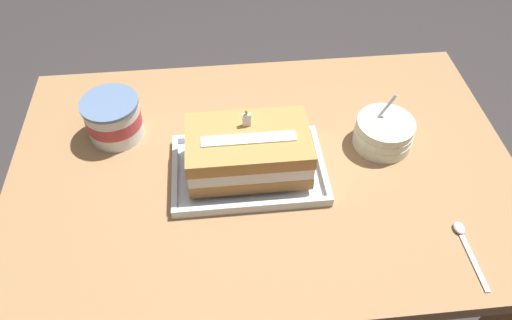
# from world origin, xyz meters

# --- Properties ---
(ground_plane) EXTENTS (8.00, 8.00, 0.00)m
(ground_plane) POSITION_xyz_m (0.00, 0.00, 0.00)
(ground_plane) COLOR #383333
(dining_table) EXTENTS (1.16, 0.77, 0.69)m
(dining_table) POSITION_xyz_m (0.00, 0.00, 0.59)
(dining_table) COLOR #9E754C
(dining_table) RESTS_ON ground_plane
(foil_tray) EXTENTS (0.34, 0.23, 0.02)m
(foil_tray) POSITION_xyz_m (-0.04, -0.02, 0.69)
(foil_tray) COLOR silver
(foil_tray) RESTS_ON dining_table
(birthday_cake) EXTENTS (0.26, 0.16, 0.14)m
(birthday_cake) POSITION_xyz_m (-0.04, -0.02, 0.76)
(birthday_cake) COLOR #BF8646
(birthday_cake) RESTS_ON foil_tray
(bowl_stack) EXTENTS (0.14, 0.14, 0.13)m
(bowl_stack) POSITION_xyz_m (0.29, 0.04, 0.72)
(bowl_stack) COLOR silver
(bowl_stack) RESTS_ON dining_table
(ice_cream_tub) EXTENTS (0.13, 0.13, 0.10)m
(ice_cream_tub) POSITION_xyz_m (-0.34, 0.14, 0.74)
(ice_cream_tub) COLOR white
(ice_cream_tub) RESTS_ON dining_table
(serving_spoon_near_tray) EXTENTS (0.02, 0.16, 0.01)m
(serving_spoon_near_tray) POSITION_xyz_m (0.38, -0.24, 0.69)
(serving_spoon_near_tray) COLOR silver
(serving_spoon_near_tray) RESTS_ON dining_table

